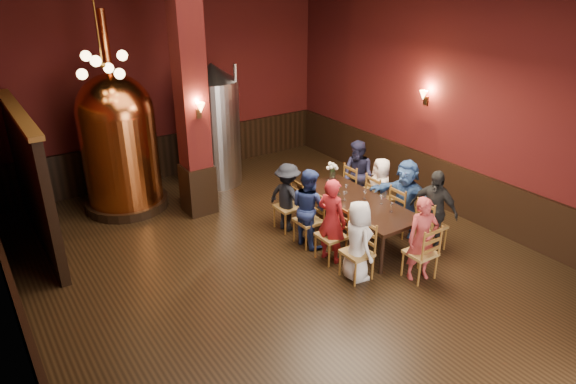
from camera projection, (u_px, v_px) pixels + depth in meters
room at (288, 139)px, 7.67m from camera, size 10.00×10.02×4.50m
wainscot_right at (449, 187)px, 10.42m from camera, size 0.08×9.90×1.00m
wainscot_back at (171, 155)px, 12.13m from camera, size 7.90×0.08×1.00m
wainscot_left at (24, 330)px, 6.35m from camera, size 0.08×9.90×1.00m
column at (191, 103)px, 9.63m from camera, size 0.58×0.58×4.50m
partition at (32, 182)px, 8.88m from camera, size 0.22×3.50×2.40m
pendant_cluster at (102, 65)px, 8.59m from camera, size 0.90×0.90×1.70m
sconce_wall at (426, 97)px, 10.29m from camera, size 0.20×0.20×0.36m
sconce_column at (199, 109)px, 9.42m from camera, size 0.20×0.20×0.36m
dining_table at (358, 204)px, 9.23m from camera, size 1.03×2.41×0.75m
chair_0 at (357, 253)px, 8.13m from camera, size 0.47×0.47×0.92m
person_0 at (358, 241)px, 8.05m from camera, size 0.56×0.73×1.35m
chair_1 at (331, 235)px, 8.64m from camera, size 0.47×0.47×0.92m
person_1 at (332, 220)px, 8.53m from camera, size 0.49×0.62×1.49m
chair_2 at (308, 220)px, 9.15m from camera, size 0.47×0.47×0.92m
person_2 at (309, 207)px, 9.04m from camera, size 0.41×0.73×1.44m
chair_3 at (288, 207)px, 9.66m from camera, size 0.47×0.47×0.92m
person_3 at (288, 197)px, 9.57m from camera, size 0.70×0.95×1.32m
chair_4 at (431, 225)px, 8.99m from camera, size 0.47×0.47×0.92m
person_4 at (433, 210)px, 8.87m from camera, size 0.60×0.94×1.49m
chair_5 at (404, 211)px, 9.50m from camera, size 0.47×0.47×0.92m
person_5 at (405, 198)px, 9.39m from camera, size 0.79×1.42×1.46m
chair_6 at (379, 198)px, 10.00m from camera, size 0.47×0.47×0.92m
person_6 at (380, 190)px, 9.92m from camera, size 0.60×0.73×1.28m
chair_7 at (357, 187)px, 10.51m from camera, size 0.47×0.47×0.92m
person_7 at (358, 175)px, 10.40m from camera, size 0.46×0.75×1.43m
chair_8 at (421, 252)px, 8.14m from camera, size 0.47×0.47×0.92m
person_8 at (422, 239)px, 8.04m from camera, size 0.60×0.50×1.40m
copper_kettle at (119, 141)px, 10.16m from camera, size 1.94×1.94×3.92m
steel_vessel at (214, 125)px, 11.39m from camera, size 1.14×1.14×2.73m
rose_vase at (333, 169)px, 9.96m from camera, size 0.23×0.23×0.39m
wine_glass_0 at (339, 190)px, 9.44m from camera, size 0.07×0.07×0.17m
wine_glass_1 at (359, 206)px, 8.82m from camera, size 0.07×0.07×0.17m
wine_glass_2 at (365, 195)px, 9.25m from camera, size 0.07×0.07×0.17m
wine_glass_3 at (346, 189)px, 9.49m from camera, size 0.07×0.07×0.17m
wine_glass_4 at (381, 200)px, 9.05m from camera, size 0.07×0.07×0.17m
wine_glass_5 at (391, 207)px, 8.77m from camera, size 0.07×0.07×0.17m
wine_glass_6 at (328, 185)px, 9.68m from camera, size 0.07×0.07×0.17m
wine_glass_7 at (344, 196)px, 9.20m from camera, size 0.07×0.07×0.17m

